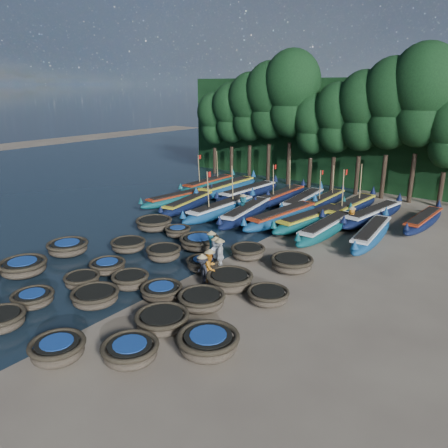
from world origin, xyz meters
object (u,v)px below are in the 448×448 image
Objects in this scene: coracle_6 at (82,280)px; fisherman_1 at (212,247)px; long_boat_1 at (177,199)px; coracle_1 at (33,299)px; coracle_16 at (164,253)px; long_boat_17 at (423,221)px; fisherman_2 at (210,267)px; coracle_24 at (292,263)px; long_boat_9 at (209,184)px; coracle_2 at (2,320)px; coracle_14 at (202,300)px; fisherman_0 at (216,253)px; fisherman_4 at (220,255)px; long_boat_10 at (227,188)px; long_boat_8 at (371,234)px; coracle_22 at (200,242)px; long_boat_4 at (246,213)px; coracle_5 at (23,267)px; long_boat_7 at (326,228)px; long_boat_15 at (350,208)px; coracle_3 at (58,349)px; coracle_21 at (178,231)px; long_boat_3 at (221,209)px; coracle_11 at (108,266)px; long_boat_5 at (282,216)px; long_boat_14 at (325,201)px; coracle_23 at (248,252)px; coracle_20 at (154,224)px; fisherman_3 at (202,270)px; coracle_4 at (130,351)px; coracle_15 at (128,245)px; coracle_8 at (162,320)px; coracle_13 at (161,291)px; long_boat_16 at (373,215)px; coracle_9 at (208,343)px; coracle_10 at (68,247)px; fisherman_5 at (243,207)px; coracle_12 at (130,280)px; coracle_19 at (268,296)px; fisherman_6 at (351,218)px; long_boat_2 at (189,204)px; long_boat_13 at (303,201)px; coracle_17 at (203,264)px.

coracle_6 is 6.88m from fisherman_1.
long_boat_1 reaches higher than coracle_6.
coracle_16 reaches higher than coracle_1.
long_boat_17 is 3.80× the size of fisherman_2.
long_boat_9 is (-15.23, 11.74, 0.11)m from coracle_24.
coracle_14 is (5.28, 6.12, 0.00)m from coracle_2.
fisherman_4 is (0.42, -0.20, 0.02)m from fisherman_0.
coracle_1 is at bearing -76.07° from long_boat_10.
long_boat_8 is 4.20× the size of fisherman_0.
long_boat_4 is (-1.14, 6.55, 0.11)m from coracle_22.
coracle_5 reaches higher than coracle_1.
long_boat_15 is at bearing 96.38° from long_boat_7.
coracle_21 is at bearing 114.93° from coracle_3.
long_boat_3 is at bearing 117.00° from coracle_22.
coracle_11 is 13.15m from long_boat_5.
long_boat_9 is at bearing -174.80° from long_boat_14.
coracle_11 is at bearing -100.94° from long_boat_14.
coracle_23 is at bearing 51.50° from coracle_11.
coracle_20 is at bearing 49.40° from fisherman_2.
fisherman_3 is (11.42, -10.35, 0.33)m from long_boat_1.
coracle_4 is 1.08× the size of fisherman_0.
coracle_15 is at bearing -89.01° from long_boat_3.
coracle_8 is 0.96× the size of coracle_13.
coracle_20 is at bearing 107.79° from coracle_1.
fisherman_1 is (-4.41, -12.84, 0.42)m from long_boat_16.
fisherman_2 is at bearing 128.46° from coracle_9.
coracle_6 is at bearing -68.23° from long_boat_9.
coracle_4 is at bearing -40.46° from coracle_15.
coracle_10 is 10.35m from coracle_23.
fisherman_5 is (-7.90, -4.85, 0.34)m from long_boat_16.
long_boat_3 is at bearing 107.07° from coracle_16.
long_boat_17 is (7.68, -0.92, -0.01)m from long_boat_14.
coracle_23 reaches higher than coracle_8.
coracle_22 is at bearing 160.84° from fisherman_3.
coracle_3 is at bearing -43.35° from coracle_6.
coracle_14 is at bearing 7.13° from coracle_12.
long_boat_7 reaches higher than coracle_19.
coracle_10 is at bearing -119.27° from long_boat_4.
long_boat_14 is at bearing 115.42° from long_boat_7.
long_boat_8 is (8.98, 17.22, 0.16)m from coracle_1.
fisherman_6 is (7.29, 14.62, 0.46)m from coracle_11.
long_boat_3 is 0.96× the size of long_boat_10.
long_boat_2 is 10.93m from long_boat_14.
coracle_6 is at bearing 176.21° from coracle_9.
fisherman_4 is (-0.54, 1.49, 0.01)m from fisherman_2.
coracle_19 is 0.23× the size of long_boat_13.
coracle_20 is (-6.89, 3.12, 0.08)m from coracle_17.
coracle_1 is 0.28× the size of long_boat_17.
coracle_6 is 0.79× the size of coracle_8.
coracle_10 is 0.31× the size of long_boat_2.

